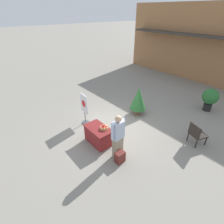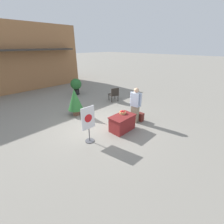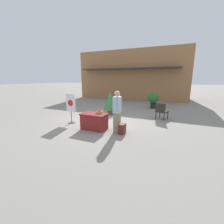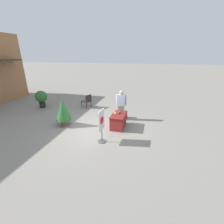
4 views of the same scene
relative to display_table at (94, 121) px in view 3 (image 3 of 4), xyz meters
The scene contains 10 objects.
ground_plane 1.20m from the display_table, 109.36° to the left, with size 120.00×120.00×0.00m, color gray.
storefront_building 12.17m from the display_table, 97.67° to the left, with size 11.77×5.18×5.15m.
display_table is the anchor object (origin of this frame).
apple_basket 0.48m from the display_table, 38.42° to the left, with size 0.29×0.29×0.16m.
person_visitor 1.18m from the display_table, ahead, with size 0.30×0.61×1.73m.
backpack 1.34m from the display_table, ahead, with size 0.24×0.34×0.42m.
poster_board 1.66m from the display_table, 166.94° to the left, with size 0.57×0.36×1.48m.
patio_chair 3.86m from the display_table, 48.88° to the left, with size 0.70×0.70×0.93m.
potted_plant_far_right 2.95m from the display_table, 100.46° to the left, with size 0.81×0.81×1.46m.
potted_plant_far_left 6.22m from the display_table, 75.06° to the left, with size 0.82×0.82×1.22m.
Camera 3 is at (3.70, -6.60, 2.21)m, focal length 24.00 mm.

